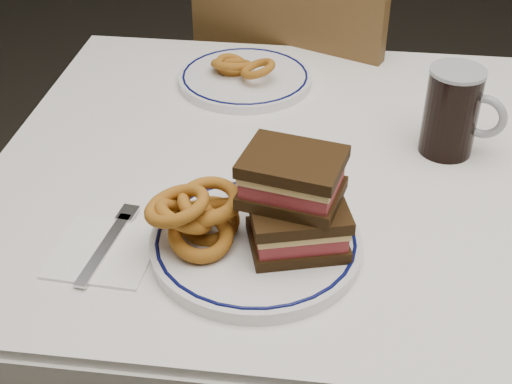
# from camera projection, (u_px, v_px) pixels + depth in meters

# --- Properties ---
(dining_table) EXTENTS (1.27, 0.87, 0.75)m
(dining_table) POSITION_uv_depth(u_px,v_px,m) (392.00, 221.00, 1.16)
(dining_table) COLOR silver
(dining_table) RESTS_ON floor
(chair_far) EXTENTS (0.58, 0.58, 0.95)m
(chair_far) POSITION_uv_depth(u_px,v_px,m) (305.00, 114.00, 1.71)
(chair_far) COLOR #493117
(chair_far) RESTS_ON floor
(main_plate) EXTENTS (0.28, 0.28, 0.02)m
(main_plate) POSITION_uv_depth(u_px,v_px,m) (256.00, 243.00, 0.94)
(main_plate) COLOR white
(main_plate) RESTS_ON dining_table
(reuben_sandwich) EXTENTS (0.15, 0.14, 0.13)m
(reuben_sandwich) POSITION_uv_depth(u_px,v_px,m) (295.00, 202.00, 0.89)
(reuben_sandwich) COLOR black
(reuben_sandwich) RESTS_ON main_plate
(onion_rings_main) EXTENTS (0.13, 0.12, 0.10)m
(onion_rings_main) POSITION_uv_depth(u_px,v_px,m) (196.00, 215.00, 0.91)
(onion_rings_main) COLOR brown
(onion_rings_main) RESTS_ON main_plate
(ketchup_ramekin) EXTENTS (0.06, 0.06, 0.04)m
(ketchup_ramekin) POSITION_uv_depth(u_px,v_px,m) (257.00, 183.00, 1.00)
(ketchup_ramekin) COLOR white
(ketchup_ramekin) RESTS_ON main_plate
(beer_mug) EXTENTS (0.12, 0.09, 0.14)m
(beer_mug) POSITION_uv_depth(u_px,v_px,m) (453.00, 111.00, 1.10)
(beer_mug) COLOR black
(beer_mug) RESTS_ON dining_table
(far_plate) EXTENTS (0.25, 0.25, 0.02)m
(far_plate) POSITION_uv_depth(u_px,v_px,m) (245.00, 78.00, 1.33)
(far_plate) COLOR white
(far_plate) RESTS_ON dining_table
(onion_rings_far) EXTENTS (0.13, 0.11, 0.06)m
(onion_rings_far) POSITION_uv_depth(u_px,v_px,m) (239.00, 66.00, 1.32)
(onion_rings_far) COLOR brown
(onion_rings_far) RESTS_ON far_plate
(napkin_fork) EXTENTS (0.14, 0.17, 0.01)m
(napkin_fork) POSITION_uv_depth(u_px,v_px,m) (105.00, 249.00, 0.94)
(napkin_fork) COLOR white
(napkin_fork) RESTS_ON dining_table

